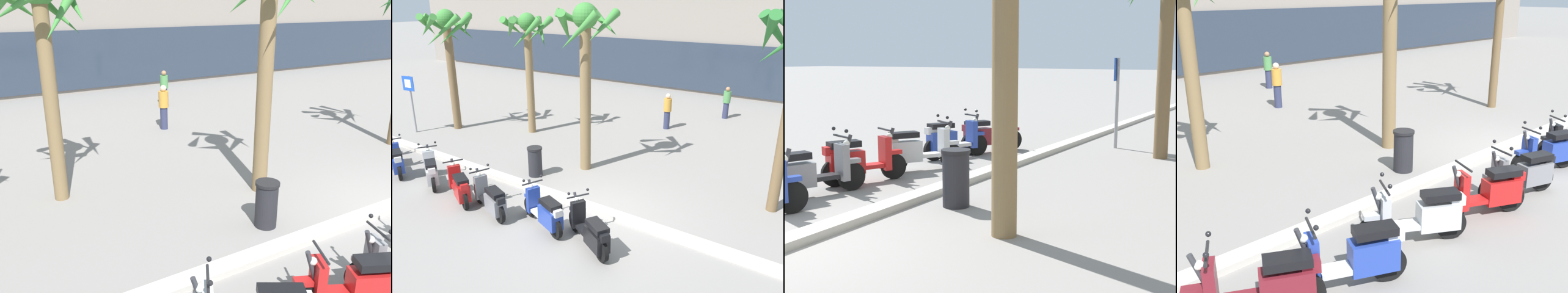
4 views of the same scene
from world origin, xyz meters
The scene contains 7 objects.
scooter_maroon_last_in_row centered at (-7.87, -1.02, 0.45)m, with size 1.64×0.98×1.17m.
scooter_blue_mid_centre centered at (-6.63, -1.32, 0.47)m, with size 1.66×0.91×1.17m.
scooter_silver_mid_front centered at (-5.05, -1.15, 0.46)m, with size 1.62×1.04×1.17m.
scooter_red_gap_after_mid centered at (-3.43, -1.37, 0.46)m, with size 1.62×0.90×1.04m.
scooter_grey_second_in_line centered at (-2.20, -1.36, 0.45)m, with size 1.77×0.82×1.17m.
crossing_sign centered at (-10.20, 1.59, 1.50)m, with size 0.59×0.17×2.40m.
litter_bin centered at (-2.95, 1.18, 0.48)m, with size 0.48×0.48×0.95m.
Camera 3 is at (4.71, 6.12, 2.44)m, focal length 52.43 mm.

